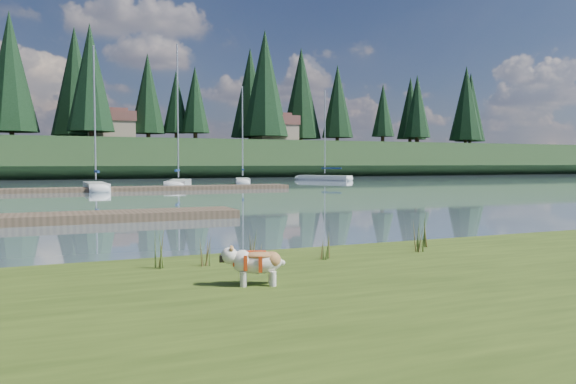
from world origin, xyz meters
name	(u,v)px	position (x,y,z in m)	size (l,w,h in m)	color
ground	(86,192)	(0.00, 30.00, 0.00)	(200.00, 200.00, 0.00)	slate
bank	(297,332)	(0.00, -6.00, 0.17)	(60.00, 9.00, 0.35)	#394D16
ridge	(66,159)	(0.00, 73.00, 2.50)	(200.00, 20.00, 5.00)	black
bulldog	(256,261)	(0.14, -4.31, 0.68)	(0.89, 0.54, 0.53)	silver
dock_far	(115,189)	(2.00, 30.00, 0.15)	(26.00, 2.20, 0.30)	#4C3D2C
sailboat_bg_2	(95,186)	(0.81, 32.30, 0.33)	(1.46, 7.03, 10.64)	silver
sailboat_bg_3	(179,183)	(7.94, 36.23, 0.32)	(4.00, 8.34, 12.07)	silver
sailboat_bg_4	(243,181)	(14.59, 39.01, 0.33)	(2.96, 6.23, 9.27)	silver
sailboat_bg_5	(320,177)	(26.75, 46.90, 0.32)	(5.18, 6.88, 10.49)	silver
weed_0	(204,253)	(-0.16, -2.61, 0.56)	(0.17, 0.14, 0.50)	#475B23
weed_1	(255,247)	(0.84, -2.33, 0.57)	(0.17, 0.14, 0.52)	#475B23
weed_2	(419,238)	(3.95, -2.84, 0.61)	(0.17, 0.14, 0.61)	#475B23
weed_3	(159,251)	(-0.86, -2.52, 0.63)	(0.17, 0.14, 0.66)	#475B23
weed_4	(327,247)	(1.99, -2.87, 0.56)	(0.17, 0.14, 0.50)	#475B23
weed_5	(423,232)	(4.41, -2.36, 0.65)	(0.17, 0.14, 0.73)	#475B23
mud_lip	(198,271)	(0.00, -1.60, 0.07)	(60.00, 0.50, 0.14)	#33281C
conifer_4	(90,77)	(3.00, 66.00, 13.09)	(6.16, 6.16, 15.10)	#382619
conifer_5	(176,102)	(15.00, 70.00, 10.83)	(3.96, 3.96, 10.35)	#382619
conifer_6	(265,83)	(28.00, 68.00, 13.99)	(7.04, 7.04, 17.00)	#382619
conifer_7	(337,101)	(42.00, 71.00, 12.19)	(5.28, 5.28, 13.20)	#382619
conifer_8	(417,106)	(55.00, 67.00, 11.51)	(4.62, 4.62, 11.77)	#382619
conifer_9	(466,103)	(68.00, 70.00, 12.87)	(5.94, 5.94, 14.62)	#382619
house_1	(111,125)	(6.00, 71.00, 7.31)	(6.30, 5.30, 4.65)	gray
house_2	(275,128)	(30.00, 69.00, 7.31)	(6.30, 5.30, 4.65)	gray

